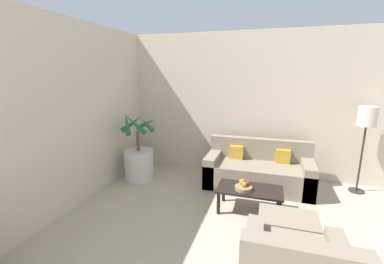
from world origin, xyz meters
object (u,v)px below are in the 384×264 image
Objects in this scene: apple_green at (244,184)px; orange_fruit at (242,182)px; fruit_bowl at (243,188)px; potted_palm at (139,159)px; coffee_table at (250,192)px; floor_lamp at (367,122)px; apple_red at (248,183)px; sofa_loveseat at (258,171)px; ottoman at (287,231)px.

orange_fruit reaches higher than apple_green.
apple_green is (0.01, -0.01, 0.06)m from fruit_bowl.
coffee_table is (2.07, -0.59, -0.08)m from potted_palm.
floor_lamp is 2.28m from apple_green.
fruit_bowl is (1.99, -0.65, -0.00)m from potted_palm.
apple_green is 0.87× the size of orange_fruit.
floor_lamp is 21.73× the size of apple_red.
coffee_table is 0.14m from apple_red.
floor_lamp is at bearing 35.81° from apple_green.
sofa_loveseat reaches higher than fruit_bowl.
ottoman is (0.56, -0.58, -0.19)m from fruit_bowl.
apple_green is at bearing -61.29° from orange_fruit.
apple_red is (-1.70, -1.20, -0.75)m from floor_lamp.
fruit_bowl is at bearing -98.52° from sofa_loveseat.
floor_lamp reaches higher than apple_green.
fruit_bowl reaches higher than ottoman.
fruit_bowl is at bearing -63.60° from orange_fruit.
orange_fruit is at bearing 116.40° from fruit_bowl.
sofa_loveseat is at bearing 8.81° from potted_palm.
apple_red is (-0.09, -0.93, 0.16)m from sofa_loveseat.
ottoman is (-1.19, -1.83, -1.00)m from floor_lamp.
ottoman is at bearing -25.82° from potted_palm.
floor_lamp is at bearing 9.30° from sofa_loveseat.
apple_green is at bearing 134.18° from ottoman.
floor_lamp is at bearing 35.10° from apple_red.
apple_green is (2.00, -0.67, 0.06)m from potted_palm.
apple_green is at bearing -18.43° from potted_palm.
apple_green reaches higher than coffee_table.
apple_red is 0.85m from ottoman.
sofa_loveseat is 2.74× the size of ottoman.
orange_fruit is at bearing -100.79° from sofa_loveseat.
potted_palm is at bearing 163.11° from orange_fruit.
apple_red is at bearing -16.46° from potted_palm.
coffee_table is (-1.67, -1.18, -0.89)m from floor_lamp.
floor_lamp reaches higher than orange_fruit.
coffee_table is at bearing 126.47° from ottoman.
orange_fruit is (1.96, -0.59, 0.06)m from potted_palm.
sofa_loveseat is 26.91× the size of apple_red.
coffee_table is 1.39× the size of ottoman.
floor_lamp is 2.21m from apple_red.
fruit_bowl is 3.05× the size of orange_fruit.
floor_lamp is 2.40m from ottoman.
coffee_table is at bearing 4.69° from orange_fruit.
potted_palm is 0.72× the size of sofa_loveseat.
orange_fruit is (-0.18, -0.93, 0.17)m from sofa_loveseat.
floor_lamp is at bearing 33.66° from orange_fruit.
orange_fruit is (-0.11, -0.01, 0.14)m from coffee_table.
sofa_loveseat reaches higher than orange_fruit.
apple_green is (-0.04, -0.06, 0.00)m from apple_red.
orange_fruit is (-0.03, 0.06, 0.07)m from fruit_bowl.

